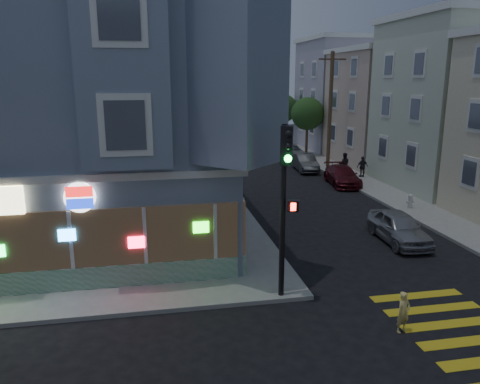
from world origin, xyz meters
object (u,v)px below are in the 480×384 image
object	(u,v)px
street_tree_near	(307,114)
pedestrian_b	(362,167)
utility_pole	(330,108)
running_child	(403,312)
traffic_signal	(285,184)
fire_hydrant	(410,201)
pedestrian_a	(344,164)
parked_car_b	(305,163)
parked_car_c	(342,176)
parked_car_d	(291,152)
parked_car_a	(399,227)
street_tree_far	(283,108)

from	to	relation	value
street_tree_near	pedestrian_b	bearing A→B (deg)	-86.07
utility_pole	running_child	size ratio (longest dim) A/B	7.33
traffic_signal	fire_hydrant	world-z (taller)	traffic_signal
pedestrian_a	parked_car_b	distance (m)	3.51
utility_pole	fire_hydrant	world-z (taller)	utility_pole
pedestrian_a	parked_car_c	bearing A→B (deg)	82.24
street_tree_near	fire_hydrant	distance (m)	19.04
parked_car_d	parked_car_a	bearing A→B (deg)	-90.22
utility_pole	street_tree_far	size ratio (longest dim) A/B	1.70
utility_pole	pedestrian_a	world-z (taller)	utility_pole
parked_car_b	traffic_signal	distance (m)	22.65
pedestrian_b	parked_car_c	distance (m)	2.74
running_child	parked_car_a	bearing A→B (deg)	45.56
pedestrian_a	parked_car_c	world-z (taller)	pedestrian_a
parked_car_a	street_tree_near	bearing A→B (deg)	84.43
pedestrian_b	street_tree_near	bearing A→B (deg)	-92.26
street_tree_near	parked_car_a	xyz separation A→B (m)	(-3.59, -23.32, -3.25)
utility_pole	street_tree_near	distance (m)	6.06
running_child	street_tree_far	bearing A→B (deg)	62.89
running_child	parked_car_d	size ratio (longest dim) A/B	0.25
utility_pole	traffic_signal	bearing A→B (deg)	-114.65
parked_car_c	parked_car_a	bearing A→B (deg)	-93.16
running_child	parked_car_b	world-z (taller)	parked_car_b
running_child	parked_car_b	distance (m)	24.04
parked_car_a	parked_car_b	bearing A→B (deg)	89.10
street_tree_near	pedestrian_b	size ratio (longest dim) A/B	3.55
pedestrian_a	traffic_signal	size ratio (longest dim) A/B	0.30
parked_car_a	parked_car_b	xyz separation A→B (m)	(1.18, 16.49, -0.02)
parked_car_a	traffic_signal	size ratio (longest dim) A/B	0.71
parked_car_c	pedestrian_a	bearing A→B (deg)	72.03
parked_car_b	traffic_signal	world-z (taller)	traffic_signal
street_tree_near	pedestrian_a	size ratio (longest dim) A/B	3.16
parked_car_c	parked_car_d	bearing A→B (deg)	100.07
fire_hydrant	parked_car_c	bearing A→B (deg)	99.90
parked_car_d	fire_hydrant	xyz separation A→B (m)	(1.67, -17.10, -0.12)
traffic_signal	pedestrian_a	bearing A→B (deg)	81.78
street_tree_near	street_tree_far	bearing A→B (deg)	90.00
pedestrian_b	traffic_signal	xyz separation A→B (m)	(-10.94, -17.41, 3.07)
street_tree_far	running_child	xyz separation A→B (m)	(-7.36, -38.36, -3.32)
street_tree_far	running_child	bearing A→B (deg)	-100.86
pedestrian_a	pedestrian_b	size ratio (longest dim) A/B	1.12
parked_car_c	parked_car_d	xyz separation A→B (m)	(-0.50, 10.40, 0.03)
parked_car_b	street_tree_far	bearing A→B (deg)	85.56
parked_car_d	fire_hydrant	bearing A→B (deg)	-80.45
street_tree_far	traffic_signal	size ratio (longest dim) A/B	0.94
parked_car_d	pedestrian_b	bearing A→B (deg)	-68.88
parked_car_c	fire_hydrant	size ratio (longest dim) A/B	5.70
street_tree_far	parked_car_b	xyz separation A→B (m)	(-2.41, -14.83, -3.27)
utility_pole	parked_car_c	world-z (taller)	utility_pole
fire_hydrant	running_child	bearing A→B (deg)	-121.16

